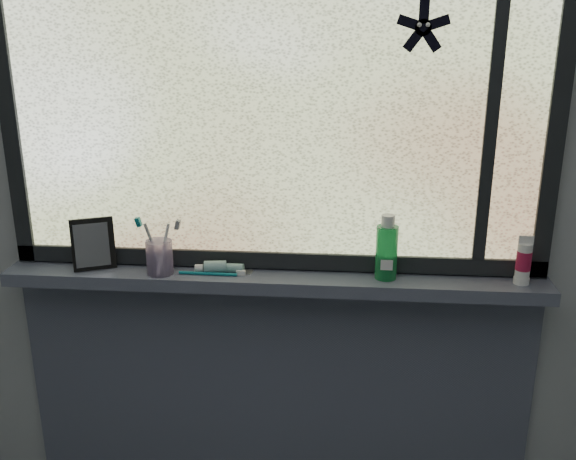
# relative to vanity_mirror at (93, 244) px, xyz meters

# --- Properties ---
(wall_back) EXTENTS (3.00, 0.01, 2.50)m
(wall_back) POSITION_rel_vanity_mirror_xyz_m (0.54, 0.07, 0.15)
(wall_back) COLOR #9EA3A8
(wall_back) RESTS_ON ground
(windowsill) EXTENTS (1.62, 0.14, 0.04)m
(windowsill) POSITION_rel_vanity_mirror_xyz_m (0.54, -0.00, -0.10)
(windowsill) COLOR #4B5064
(windowsill) RESTS_ON wall_back
(sill_apron) EXTENTS (1.62, 0.02, 0.98)m
(sill_apron) POSITION_rel_vanity_mirror_xyz_m (0.54, 0.06, -0.61)
(sill_apron) COLOR #4B5064
(sill_apron) RESTS_ON floor
(window_pane) EXTENTS (1.50, 0.01, 1.00)m
(window_pane) POSITION_rel_vanity_mirror_xyz_m (0.54, 0.05, 0.43)
(window_pane) COLOR silver
(window_pane) RESTS_ON wall_back
(frame_bottom) EXTENTS (1.60, 0.03, 0.05)m
(frame_bottom) POSITION_rel_vanity_mirror_xyz_m (0.54, 0.05, -0.05)
(frame_bottom) COLOR black
(frame_bottom) RESTS_ON windowsill
(frame_left) EXTENTS (0.05, 0.03, 1.10)m
(frame_left) POSITION_rel_vanity_mirror_xyz_m (-0.23, 0.05, 0.43)
(frame_left) COLOR black
(frame_left) RESTS_ON wall_back
(frame_right) EXTENTS (0.05, 0.03, 1.10)m
(frame_right) POSITION_rel_vanity_mirror_xyz_m (1.32, 0.05, 0.43)
(frame_right) COLOR black
(frame_right) RESTS_ON wall_back
(frame_mullion) EXTENTS (0.03, 0.03, 1.00)m
(frame_mullion) POSITION_rel_vanity_mirror_xyz_m (1.14, 0.05, 0.43)
(frame_mullion) COLOR black
(frame_mullion) RESTS_ON wall_back
(starfish_sticker) EXTENTS (0.15, 0.02, 0.15)m
(starfish_sticker) POSITION_rel_vanity_mirror_xyz_m (0.94, 0.04, 0.62)
(starfish_sticker) COLOR black
(starfish_sticker) RESTS_ON window_pane
(vanity_mirror) EXTENTS (0.14, 0.11, 0.16)m
(vanity_mirror) POSITION_rel_vanity_mirror_xyz_m (0.00, 0.00, 0.00)
(vanity_mirror) COLOR black
(vanity_mirror) RESTS_ON windowsill
(toothpaste_tube) EXTENTS (0.21, 0.06, 0.04)m
(toothpaste_tube) POSITION_rel_vanity_mirror_xyz_m (0.39, -0.00, -0.06)
(toothpaste_tube) COLOR silver
(toothpaste_tube) RESTS_ON windowsill
(toothbrush_cup) EXTENTS (0.08, 0.08, 0.10)m
(toothbrush_cup) POSITION_rel_vanity_mirror_xyz_m (0.21, -0.02, -0.03)
(toothbrush_cup) COLOR #C6ADE5
(toothbrush_cup) RESTS_ON windowsill
(toothbrush_lying) EXTENTS (0.22, 0.03, 0.01)m
(toothbrush_lying) POSITION_rel_vanity_mirror_xyz_m (0.35, -0.02, -0.07)
(toothbrush_lying) COLOR #0E757F
(toothbrush_lying) RESTS_ON windowsill
(mouthwash_bottle) EXTENTS (0.07, 0.07, 0.16)m
(mouthwash_bottle) POSITION_rel_vanity_mirror_xyz_m (0.87, 0.00, 0.02)
(mouthwash_bottle) COLOR green
(mouthwash_bottle) RESTS_ON windowsill
(cream_tube) EXTENTS (0.05, 0.05, 0.10)m
(cream_tube) POSITION_rel_vanity_mirror_xyz_m (1.26, -0.00, -0.00)
(cream_tube) COLOR silver
(cream_tube) RESTS_ON windowsill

